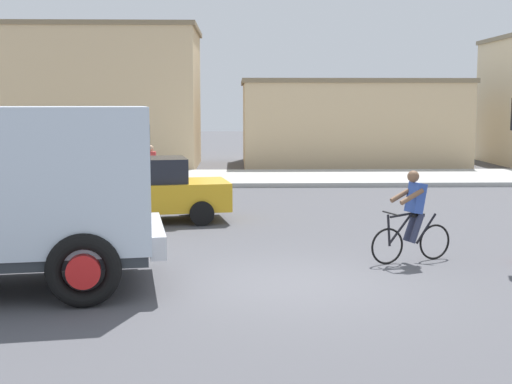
% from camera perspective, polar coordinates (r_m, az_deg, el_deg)
% --- Properties ---
extents(ground_plane, '(120.00, 120.00, 0.00)m').
position_cam_1_polar(ground_plane, '(11.54, 3.21, -7.52)').
color(ground_plane, '#4C4C51').
extents(sidewalk_far, '(80.00, 5.00, 0.16)m').
position_cam_1_polar(sidewalk_far, '(26.65, 0.42, 1.18)').
color(sidewalk_far, '#ADADA8').
rests_on(sidewalk_far, ground).
extents(cyclist, '(1.63, 0.73, 1.72)m').
position_cam_1_polar(cyclist, '(13.19, 12.76, -1.96)').
color(cyclist, black).
rests_on(cyclist, ground).
extents(car_red_near, '(4.24, 2.41, 1.60)m').
position_cam_1_polar(car_red_near, '(17.43, -9.07, 0.21)').
color(car_red_near, gold).
rests_on(car_red_near, ground).
extents(pedestrian_near_kerb, '(0.34, 0.22, 1.62)m').
position_cam_1_polar(pedestrian_near_kerb, '(22.28, -8.66, 1.85)').
color(pedestrian_near_kerb, '#2D334C').
rests_on(pedestrian_near_kerb, ground).
extents(building_corner_left, '(11.78, 6.13, 6.32)m').
position_cam_1_polar(building_corner_left, '(33.00, -15.01, 7.49)').
color(building_corner_left, '#D1B284').
rests_on(building_corner_left, ground).
extents(building_mid_block, '(10.26, 6.46, 4.00)m').
position_cam_1_polar(building_mid_block, '(33.54, 7.65, 5.69)').
color(building_mid_block, '#D1B284').
rests_on(building_mid_block, ground).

